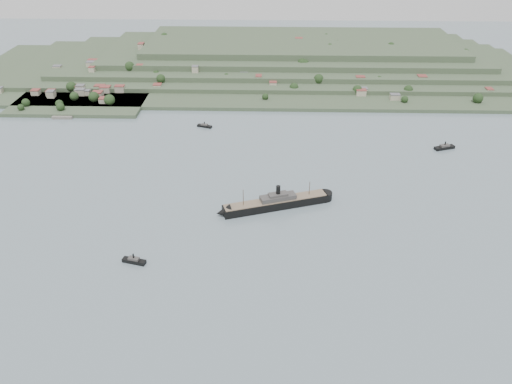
{
  "coord_description": "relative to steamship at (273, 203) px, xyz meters",
  "views": [
    {
      "loc": [
        19.44,
        -296.31,
        210.71
      ],
      "look_at": [
        10.41,
        30.0,
        14.55
      ],
      "focal_mm": 35.0,
      "sensor_mm": 36.0,
      "label": 1
    }
  ],
  "objects": [
    {
      "name": "ground",
      "position": [
        -23.52,
        -30.58,
        -4.2
      ],
      "size": [
        1400.0,
        1400.0,
        0.0
      ],
      "primitive_type": "plane",
      "color": "slate",
      "rests_on": "ground"
    },
    {
      "name": "ferry_east",
      "position": [
        164.57,
        108.99,
        -2.36
      ],
      "size": [
        21.04,
        12.01,
        7.62
      ],
      "color": "black",
      "rests_on": "ground"
    },
    {
      "name": "steamship",
      "position": [
        0.0,
        0.0,
        0.0
      ],
      "size": [
        91.79,
        38.97,
        22.72
      ],
      "color": "black",
      "rests_on": "ground"
    },
    {
      "name": "far_peninsula",
      "position": [
        4.38,
        362.52,
        7.68
      ],
      "size": [
        760.0,
        309.0,
        30.0
      ],
      "color": "#354830",
      "rests_on": "ground"
    },
    {
      "name": "ferry_west",
      "position": [
        -71.29,
        154.47,
        -2.77
      ],
      "size": [
        16.37,
        9.45,
        5.93
      ],
      "color": "black",
      "rests_on": "ground"
    },
    {
      "name": "tugboat",
      "position": [
        -92.08,
        -69.74,
        -2.43
      ],
      "size": [
        16.61,
        8.07,
        7.22
      ],
      "color": "black",
      "rests_on": "ground"
    }
  ]
}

